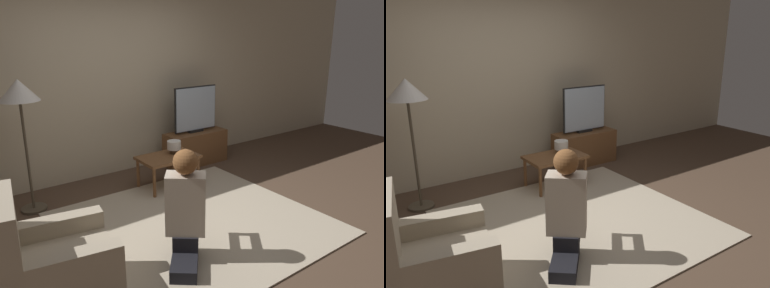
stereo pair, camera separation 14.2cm
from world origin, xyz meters
TOP-DOWN VIEW (x-y plane):
  - ground_plane at (0.00, 0.00)m, footprint 10.00×10.00m
  - wall_back at (0.00, 1.93)m, footprint 10.00×0.06m
  - rug at (0.00, 0.00)m, footprint 2.54×2.38m
  - tv_stand at (1.16, 1.52)m, footprint 0.96×0.38m
  - tv at (1.16, 1.52)m, footprint 0.74×0.08m
  - coffee_table at (0.33, 0.99)m, footprint 0.75×0.48m
  - floor_lamp at (-1.27, 1.34)m, footprint 0.42×0.42m
  - armchair at (-1.55, -0.36)m, footprint 0.89×0.82m
  - person_kneeling at (-0.44, -0.47)m, footprint 0.69×0.78m
  - table_lamp at (0.45, 1.03)m, footprint 0.18×0.18m

SIDE VIEW (x-z plane):
  - ground_plane at x=0.00m, z-range 0.00..0.00m
  - rug at x=0.00m, z-range 0.00..0.02m
  - tv_stand at x=1.16m, z-range 0.00..0.50m
  - armchair at x=-1.55m, z-range -0.16..0.75m
  - coffee_table at x=0.33m, z-range 0.16..0.58m
  - table_lamp at x=0.45m, z-range 0.44..0.61m
  - person_kneeling at x=-0.44m, z-range 0.02..1.03m
  - tv at x=1.16m, z-range 0.50..1.19m
  - floor_lamp at x=-1.27m, z-range 0.54..2.02m
  - wall_back at x=0.00m, z-range 0.00..2.60m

